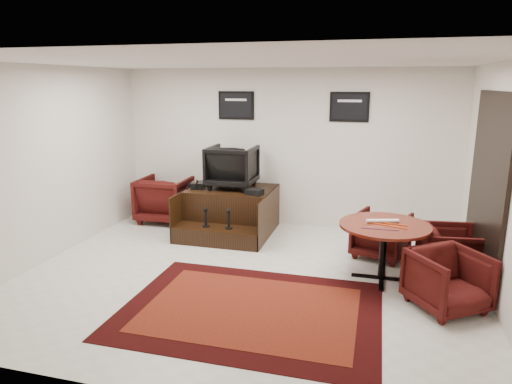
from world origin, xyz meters
TOP-DOWN VIEW (x-y plane):
  - ground at (0.00, 0.00)m, footprint 6.00×6.00m
  - room_shell at (0.41, 0.12)m, footprint 6.02×5.02m
  - area_rug at (0.30, -0.85)m, footprint 2.92×2.19m
  - shine_podium at (-0.81, 1.80)m, footprint 1.48×1.52m
  - shine_chair at (-0.81, 1.95)m, footprint 0.80×0.75m
  - shoes_pair at (-1.37, 1.74)m, footprint 0.28×0.33m
  - polish_kit at (-0.30, 1.54)m, footprint 0.31×0.26m
  - umbrella_black at (-1.65, 1.61)m, footprint 0.31×0.12m
  - umbrella_hooked at (-1.67, 1.74)m, footprint 0.33×0.12m
  - armchair_side at (-2.20, 2.10)m, footprint 0.92×0.86m
  - meeting_table at (1.75, 0.42)m, footprint 1.17×1.17m
  - table_chair_back at (1.73, 1.26)m, footprint 0.91×0.88m
  - table_chair_window at (2.62, 0.73)m, footprint 0.78×0.82m
  - table_chair_corner at (2.47, -0.24)m, footprint 1.01×0.99m
  - paper_roll at (1.72, 0.48)m, footprint 0.42×0.17m
  - table_clutter at (1.78, 0.34)m, footprint 0.57×0.33m

SIDE VIEW (x-z plane):
  - ground at x=0.00m, z-range 0.00..0.00m
  - area_rug at x=0.30m, z-range 0.00..0.01m
  - shine_podium at x=-0.81m, z-range -0.03..0.73m
  - table_chair_back at x=1.73m, z-range 0.00..0.75m
  - table_chair_corner at x=2.47m, z-range 0.00..0.76m
  - table_chair_window at x=2.62m, z-range 0.00..0.77m
  - umbrella_black at x=-1.65m, z-range 0.00..0.83m
  - umbrella_hooked at x=-1.67m, z-range 0.00..0.88m
  - armchair_side at x=-2.20m, z-range 0.00..0.92m
  - meeting_table at x=1.75m, z-range 0.29..1.05m
  - table_clutter at x=1.78m, z-range 0.76..0.77m
  - paper_roll at x=1.72m, z-range 0.76..0.81m
  - polish_kit at x=-0.30m, z-range 0.76..0.85m
  - shoes_pair at x=-1.37m, z-range 0.76..0.87m
  - shine_chair at x=-0.81m, z-range 0.76..1.58m
  - room_shell at x=0.41m, z-range 0.38..3.19m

